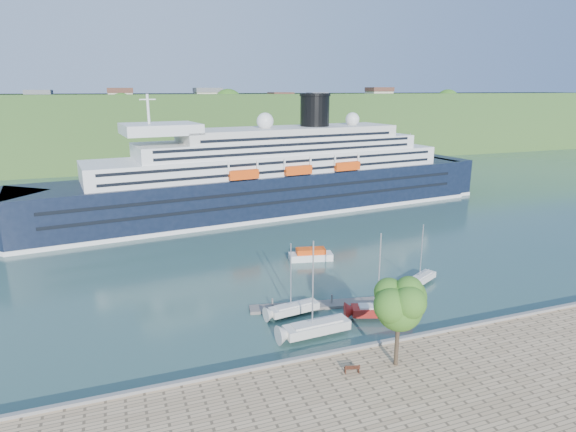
% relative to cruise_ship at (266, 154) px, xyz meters
% --- Properties ---
extents(ground, '(400.00, 400.00, 0.00)m').
position_rel_cruise_ship_xyz_m(ground, '(-6.18, -58.33, -12.44)').
color(ground, '#2B4E4A').
rests_on(ground, ground).
extents(far_hillside, '(400.00, 50.00, 24.00)m').
position_rel_cruise_ship_xyz_m(far_hillside, '(-6.18, 86.67, -0.44)').
color(far_hillside, '#2D5A24').
rests_on(far_hillside, ground).
extents(quay_coping, '(220.00, 0.50, 0.30)m').
position_rel_cruise_ship_xyz_m(quay_coping, '(-6.18, -58.53, -11.29)').
color(quay_coping, slate).
rests_on(quay_coping, promenade).
extents(cruise_ship, '(111.91, 28.57, 24.88)m').
position_rel_cruise_ship_xyz_m(cruise_ship, '(0.00, 0.00, 0.00)').
color(cruise_ship, black).
rests_on(cruise_ship, ground).
extents(park_bench, '(1.55, 0.93, 0.93)m').
position_rel_cruise_ship_xyz_m(park_bench, '(-11.37, -61.99, -10.98)').
color(park_bench, '#482114').
rests_on(park_bench, promenade).
extents(promenade_tree, '(5.61, 5.61, 9.29)m').
position_rel_cruise_ship_xyz_m(promenade_tree, '(-6.97, -62.21, -6.79)').
color(promenade_tree, '#34671B').
rests_on(promenade_tree, promenade).
extents(floating_pontoon, '(16.49, 5.04, 0.36)m').
position_rel_cruise_ship_xyz_m(floating_pontoon, '(-8.11, -46.57, -12.26)').
color(floating_pontoon, slate).
rests_on(floating_pontoon, ground).
extents(sailboat_white_near, '(6.75, 2.70, 8.47)m').
position_rel_cruise_ship_xyz_m(sailboat_white_near, '(-11.52, -47.73, -8.20)').
color(sailboat_white_near, silver).
rests_on(sailboat_white_near, ground).
extents(sailboat_red, '(7.87, 4.49, 9.82)m').
position_rel_cruise_ship_xyz_m(sailboat_red, '(-2.38, -52.01, -7.53)').
color(sailboat_red, maroon).
rests_on(sailboat_red, ground).
extents(sailboat_white_far, '(6.36, 4.49, 8.11)m').
position_rel_cruise_ship_xyz_m(sailboat_white_far, '(7.83, -44.99, -8.38)').
color(sailboat_white_far, silver).
rests_on(sailboat_white_far, ground).
extents(tender_launch, '(7.09, 3.69, 1.87)m').
position_rel_cruise_ship_xyz_m(tender_launch, '(-2.50, -30.98, -11.51)').
color(tender_launch, '#EC480D').
rests_on(tender_launch, ground).
extents(sailboat_extra, '(8.09, 2.69, 10.29)m').
position_rel_cruise_ship_xyz_m(sailboat_extra, '(-11.02, -53.25, -7.29)').
color(sailboat_extra, silver).
rests_on(sailboat_extra, ground).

